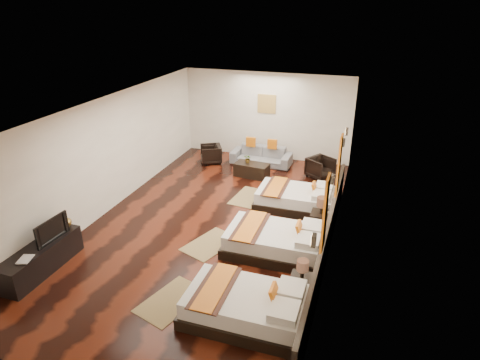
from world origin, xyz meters
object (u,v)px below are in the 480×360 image
(bed_near, at_px, (247,306))
(bed_mid, at_px, (277,241))
(nightstand_a, at_px, (301,285))
(tv, at_px, (49,229))
(table_plant, at_px, (248,159))
(nightstand_b, at_px, (320,220))
(coffee_table, at_px, (252,170))
(figurine, at_px, (64,221))
(book, at_px, (19,259))
(sofa, at_px, (261,156))
(bed_far, at_px, (296,198))
(armchair_right, at_px, (320,168))
(tv_console, at_px, (42,258))
(armchair_left, at_px, (211,154))

(bed_near, distance_m, bed_mid, 2.06)
(nightstand_a, distance_m, tv, 4.95)
(bed_mid, relative_size, table_plant, 8.32)
(nightstand_b, distance_m, coffee_table, 3.55)
(bed_mid, height_order, nightstand_b, nightstand_b)
(nightstand_b, distance_m, tv, 5.69)
(bed_near, distance_m, table_plant, 6.12)
(tv, bearing_deg, figurine, 8.98)
(book, distance_m, sofa, 7.71)
(bed_far, xyz_separation_m, armchair_right, (0.31, 2.13, 0.05))
(tv_console, xyz_separation_m, armchair_right, (4.50, 6.30, 0.03))
(nightstand_a, xyz_separation_m, book, (-4.95, -1.25, 0.29))
(bed_near, distance_m, nightstand_a, 1.10)
(bed_near, relative_size, nightstand_a, 2.57)
(tv_console, bearing_deg, table_plant, 67.53)
(tv_console, height_order, armchair_left, armchair_left)
(figurine, xyz_separation_m, coffee_table, (2.54, 5.02, -0.51))
(sofa, xyz_separation_m, table_plant, (-0.14, -0.99, 0.25))
(bed_mid, xyz_separation_m, figurine, (-4.20, -1.29, 0.44))
(bed_near, height_order, figurine, figurine)
(coffee_table, xyz_separation_m, table_plant, (-0.14, 0.06, 0.32))
(tv_console, bearing_deg, nightstand_a, 8.89)
(nightstand_b, distance_m, figurine, 5.51)
(sofa, bearing_deg, bed_far, -56.41)
(bed_near, height_order, nightstand_a, nightstand_a)
(tv, bearing_deg, bed_near, -91.55)
(bed_far, bearing_deg, armchair_right, 81.83)
(nightstand_b, bearing_deg, figurine, -154.07)
(bed_far, distance_m, armchair_left, 3.92)
(bed_near, height_order, book, bed_near)
(bed_near, bearing_deg, nightstand_b, 76.71)
(tv, height_order, sofa, tv)
(bed_mid, height_order, book, bed_mid)
(nightstand_b, height_order, coffee_table, nightstand_b)
(nightstand_b, xyz_separation_m, tv_console, (-4.95, -3.14, -0.03))
(bed_mid, distance_m, coffee_table, 4.07)
(sofa, bearing_deg, bed_mid, -69.44)
(bed_near, height_order, armchair_left, bed_near)
(bed_mid, distance_m, book, 4.89)
(nightstand_b, xyz_separation_m, figurine, (-4.95, -2.40, 0.40))
(bed_far, relative_size, tv, 2.42)
(armchair_left, bearing_deg, figurine, -37.51)
(nightstand_b, bearing_deg, nightstand_a, -90.00)
(tv_console, relative_size, figurine, 5.73)
(nightstand_a, height_order, book, nightstand_a)
(armchair_right, bearing_deg, tv_console, 177.89)
(nightstand_b, relative_size, armchair_right, 1.29)
(bed_mid, bearing_deg, armchair_right, 85.93)
(bed_near, xyz_separation_m, nightstand_b, (0.75, 3.17, 0.04))
(tv, relative_size, table_plant, 3.25)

